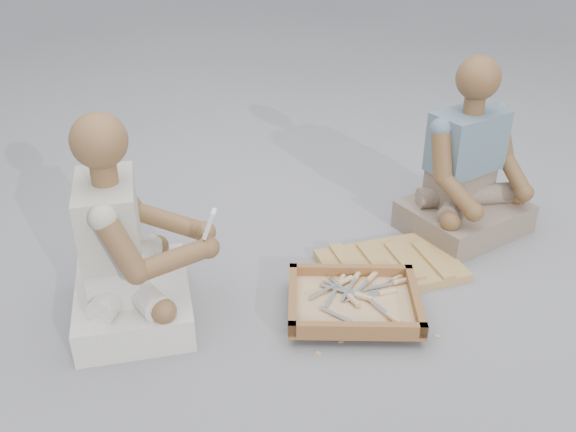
{
  "coord_description": "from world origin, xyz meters",
  "views": [
    {
      "loc": [
        -0.22,
        -2.04,
        1.55
      ],
      "look_at": [
        -0.13,
        0.17,
        0.3
      ],
      "focal_mm": 40.0,
      "sensor_mm": 36.0,
      "label": 1
    }
  ],
  "objects_px": {
    "craftsman": "(126,254)",
    "companion": "(468,176)",
    "tool_tray": "(354,302)",
    "carved_panel": "(391,266)"
  },
  "relations": [
    {
      "from": "craftsman",
      "to": "carved_panel",
      "type": "bearing_deg",
      "value": 94.0
    },
    {
      "from": "carved_panel",
      "to": "companion",
      "type": "xyz_separation_m",
      "value": [
        0.39,
        0.33,
        0.25
      ]
    },
    {
      "from": "tool_tray",
      "to": "craftsman",
      "type": "bearing_deg",
      "value": 177.71
    },
    {
      "from": "carved_panel",
      "to": "tool_tray",
      "type": "relative_size",
      "value": 1.09
    },
    {
      "from": "carved_panel",
      "to": "tool_tray",
      "type": "xyz_separation_m",
      "value": [
        -0.2,
        -0.3,
        0.04
      ]
    },
    {
      "from": "craftsman",
      "to": "companion",
      "type": "xyz_separation_m",
      "value": [
        1.44,
        0.6,
        -0.01
      ]
    },
    {
      "from": "companion",
      "to": "tool_tray",
      "type": "bearing_deg",
      "value": 15.69
    },
    {
      "from": "companion",
      "to": "carved_panel",
      "type": "bearing_deg",
      "value": 9.09
    },
    {
      "from": "companion",
      "to": "craftsman",
      "type": "bearing_deg",
      "value": -8.46
    },
    {
      "from": "tool_tray",
      "to": "craftsman",
      "type": "height_order",
      "value": "craftsman"
    }
  ]
}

